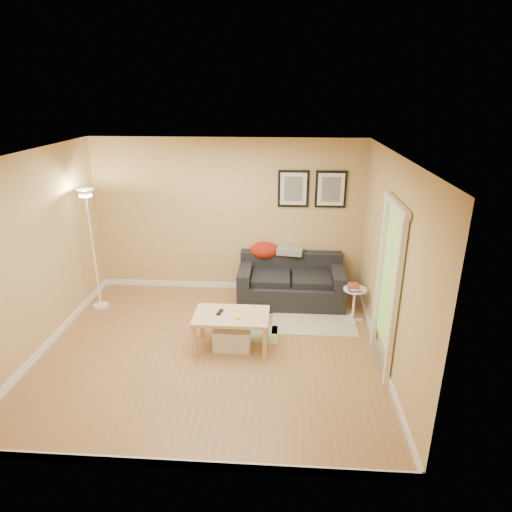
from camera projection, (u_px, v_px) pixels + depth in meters
name	position (u px, v px, depth m)	size (l,w,h in m)	color
floor	(211.00, 350.00, 5.95)	(4.50, 4.50, 0.00)	#986B41
ceiling	(203.00, 155.00, 5.02)	(4.50, 4.50, 0.00)	white
wall_back	(228.00, 217.00, 7.35)	(4.50, 4.50, 0.00)	tan
wall_front	(167.00, 348.00, 3.62)	(4.50, 4.50, 0.00)	tan
wall_left	(34.00, 256.00, 5.63)	(4.00, 4.00, 0.00)	tan
wall_right	(390.00, 265.00, 5.35)	(4.00, 4.00, 0.00)	tan
baseboard_back	(229.00, 285.00, 7.79)	(4.50, 0.02, 0.10)	white
baseboard_front	(177.00, 464.00, 4.07)	(4.50, 0.02, 0.10)	white
baseboard_left	(51.00, 341.00, 6.07)	(0.02, 4.00, 0.10)	white
baseboard_right	(379.00, 353.00, 5.79)	(0.02, 4.00, 0.10)	white
sofa	(291.00, 281.00, 7.17)	(1.70, 0.90, 0.75)	black
red_throw	(264.00, 250.00, 7.36)	(0.48, 0.36, 0.28)	#A5300F
plaid_throw	(290.00, 251.00, 7.32)	(0.42, 0.26, 0.10)	tan
framed_print_left	(293.00, 189.00, 7.08)	(0.50, 0.04, 0.60)	black
framed_print_right	(331.00, 189.00, 7.05)	(0.50, 0.04, 0.60)	black
area_rug	(314.00, 321.00, 6.67)	(1.25, 0.85, 0.01)	#BAB493
green_runner	(253.00, 334.00, 6.32)	(0.70, 0.50, 0.01)	#668C4C
coffee_table	(232.00, 331.00, 5.93)	(1.00, 0.61, 0.50)	#D8AF84
remote_control	(220.00, 312.00, 5.88)	(0.05, 0.16, 0.02)	black
tape_roll	(238.00, 317.00, 5.74)	(0.07, 0.07, 0.03)	yellow
storage_bin	(232.00, 337.00, 5.95)	(0.51, 0.37, 0.31)	white
side_table	(354.00, 305.00, 6.62)	(0.35, 0.35, 0.53)	white
book_stack	(354.00, 287.00, 6.49)	(0.17, 0.23, 0.07)	#303390
floor_lamp	(94.00, 254.00, 6.82)	(0.25, 0.25, 1.93)	white
doorway	(387.00, 290.00, 5.31)	(0.12, 1.01, 2.13)	white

